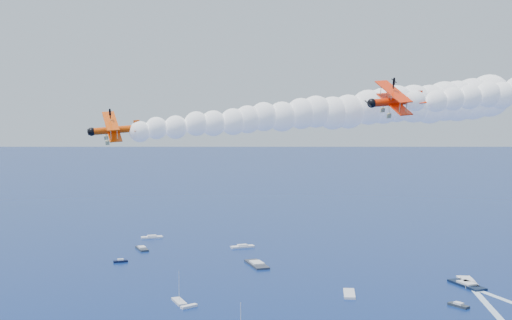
# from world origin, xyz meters

# --- Properties ---
(biplane_lead) EXTENTS (11.17, 12.53, 8.62)m
(biplane_lead) POSITION_xyz_m (19.03, 25.17, 56.95)
(biplane_lead) COLOR #F62805
(biplane_trail) EXTENTS (10.27, 11.27, 7.36)m
(biplane_trail) POSITION_xyz_m (-17.86, 16.47, 53.12)
(biplane_trail) COLOR #E24404
(smoke_trail_trail) EXTENTS (63.63, 54.37, 11.30)m
(smoke_trail_trail) POSITION_xyz_m (8.88, 30.73, 55.43)
(smoke_trail_trail) COLOR white
(spectator_boats) EXTENTS (196.30, 175.87, 0.70)m
(spectator_boats) POSITION_xyz_m (-7.23, 118.21, 0.35)
(spectator_boats) COLOR white
(spectator_boats) RESTS_ON ground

